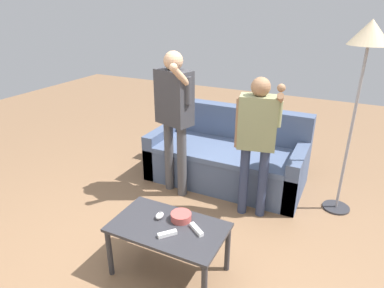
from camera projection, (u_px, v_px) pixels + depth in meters
ground_plane at (171, 255)px, 2.98m from camera, size 12.00×12.00×0.00m
couch at (227, 157)px, 4.14m from camera, size 1.85×0.89×0.87m
coffee_table at (168, 233)px, 2.64m from camera, size 0.90×0.53×0.46m
snack_bowl at (181, 217)px, 2.68m from camera, size 0.17×0.17×0.06m
game_remote_nunchuk at (160, 216)px, 2.71m from camera, size 0.06×0.09×0.05m
floor_lamp at (368, 47)px, 2.98m from camera, size 0.37×0.37×1.93m
player_right at (257, 133)px, 3.21m from camera, size 0.45×0.27×1.45m
player_left at (174, 108)px, 3.58m from camera, size 0.46×0.44×1.62m
game_remote_wand_near at (167, 234)px, 2.51m from camera, size 0.12×0.13×0.03m
game_remote_wand_far at (196, 229)px, 2.56m from camera, size 0.15×0.12×0.03m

